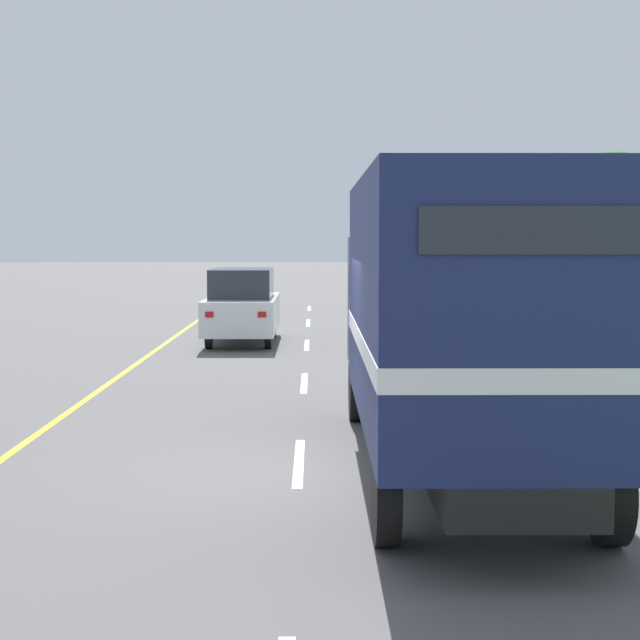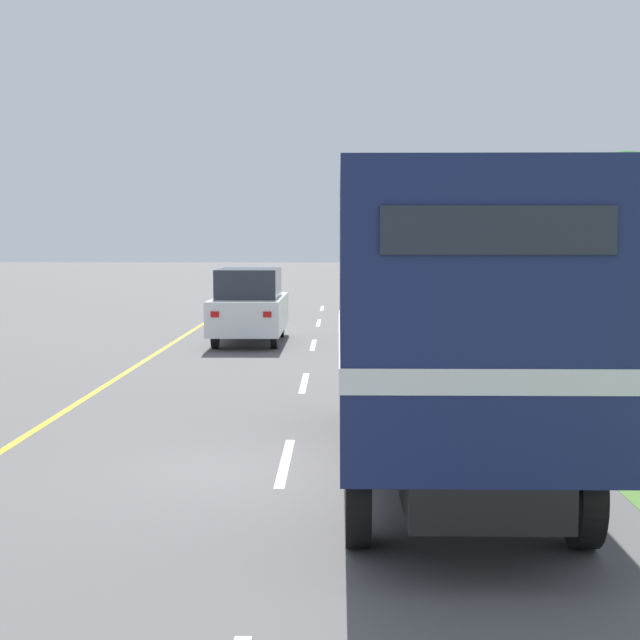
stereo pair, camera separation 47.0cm
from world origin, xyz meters
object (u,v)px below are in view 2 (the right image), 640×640
at_px(highway_sign, 596,292).
at_px(roadside_tree_mid, 624,206).
at_px(roadside_tree_far, 565,211).
at_px(horse_trailer_truck, 443,313).
at_px(lead_car_white, 250,305).

bearing_deg(highway_sign, roadside_tree_mid, 71.15).
bearing_deg(roadside_tree_mid, roadside_tree_far, 94.20).
bearing_deg(horse_trailer_truck, highway_sign, 65.51).
bearing_deg(lead_car_white, horse_trailer_truck, -76.44).
relative_size(lead_car_white, roadside_tree_far, 0.83).
height_order(horse_trailer_truck, lead_car_white, horse_trailer_truck).
height_order(lead_car_white, roadside_tree_mid, roadside_tree_mid).
xyz_separation_m(highway_sign, roadside_tree_far, (2.87, 15.37, 2.04)).
xyz_separation_m(horse_trailer_truck, lead_car_white, (-3.51, 14.57, -0.92)).
bearing_deg(horse_trailer_truck, roadside_tree_far, 74.09).
distance_m(lead_car_white, roadside_tree_mid, 11.86).
relative_size(horse_trailer_truck, lead_car_white, 1.77).
bearing_deg(lead_car_white, highway_sign, -37.06).
relative_size(horse_trailer_truck, roadside_tree_far, 1.47).
xyz_separation_m(roadside_tree_mid, roadside_tree_far, (-0.42, 5.73, -0.02)).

